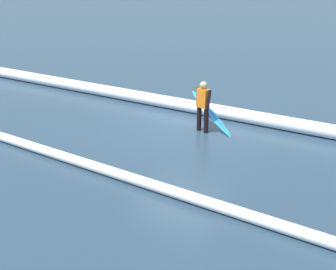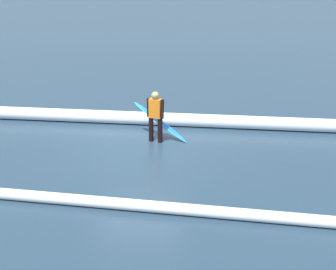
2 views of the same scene
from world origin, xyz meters
name	(u,v)px [view 1 (image 1 of 2)]	position (x,y,z in m)	size (l,w,h in m)	color
ground_plane	(182,132)	(0.00, 0.00, 0.00)	(131.45, 131.45, 0.00)	#23394B
surfer	(203,104)	(-0.46, -0.37, 0.84)	(0.51, 0.31, 1.49)	black
surfboard	(211,113)	(-0.55, -0.71, 0.49)	(1.75, 0.92, 1.00)	#268CE5
wave_crest_foreground	(172,103)	(1.48, -1.84, 0.21)	(0.41, 0.41, 24.98)	white
wave_crest_midground	(74,160)	(1.06, 3.45, 0.12)	(0.25, 0.25, 21.90)	white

